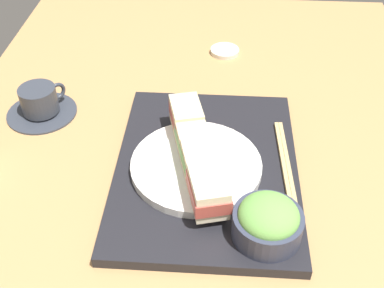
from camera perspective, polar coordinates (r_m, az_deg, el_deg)
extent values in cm
cube|color=tan|center=(90.54, 0.68, -2.25)|extent=(140.00, 100.00, 3.00)
cube|color=black|center=(85.93, 1.75, -2.88)|extent=(42.77, 32.06, 2.00)
cylinder|color=silver|center=(83.76, 0.52, -2.59)|extent=(22.93, 22.93, 1.58)
cube|color=#EFE5C1|center=(76.10, 1.94, -6.65)|extent=(9.02, 7.10, 1.50)
cube|color=#B74C42|center=(74.66, 1.97, -5.63)|extent=(9.58, 7.61, 2.44)
cube|color=#EFE5C1|center=(73.24, 2.01, -4.58)|extent=(9.02, 7.10, 1.50)
cube|color=beige|center=(80.48, 0.97, -3.37)|extent=(9.02, 7.10, 1.36)
cube|color=#669347|center=(79.20, 0.98, -2.42)|extent=(9.56, 7.37, 2.34)
cube|color=beige|center=(77.93, 1.00, -1.43)|extent=(9.02, 7.10, 1.36)
cube|color=beige|center=(85.08, 0.10, -0.41)|extent=(9.02, 7.10, 1.36)
cube|color=#669347|center=(83.97, 0.11, 0.45)|extent=(9.29, 7.28, 2.01)
cube|color=beige|center=(82.89, 0.11, 1.34)|extent=(9.02, 7.10, 1.36)
cube|color=beige|center=(89.87, -0.67, 2.27)|extent=(9.02, 7.10, 1.43)
cube|color=#B74C42|center=(88.67, -0.68, 3.25)|extent=(9.35, 7.23, 2.47)
cube|color=beige|center=(87.48, -0.69, 4.26)|extent=(9.02, 7.10, 1.43)
cylinder|color=#33384C|center=(73.81, 8.93, -9.53)|extent=(10.68, 10.68, 4.31)
ellipsoid|color=#6BA84C|center=(72.17, 9.11, -8.44)|extent=(9.18, 9.18, 5.05)
cube|color=tan|center=(86.78, 11.26, -2.09)|extent=(21.70, 1.66, 0.70)
cube|color=tan|center=(86.64, 10.77, -2.09)|extent=(21.70, 1.66, 0.70)
cylinder|color=#333842|center=(104.29, -17.42, 3.66)|extent=(14.31, 14.31, 0.80)
cylinder|color=#333842|center=(102.53, -17.77, 5.04)|extent=(7.44, 7.44, 5.41)
cylinder|color=black|center=(101.26, -18.03, 6.09)|extent=(6.85, 6.85, 0.40)
torus|color=#333842|center=(103.98, -15.74, 6.06)|extent=(3.37, 3.17, 3.83)
cylinder|color=silver|center=(120.19, 3.92, 10.98)|extent=(7.00, 7.00, 1.07)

